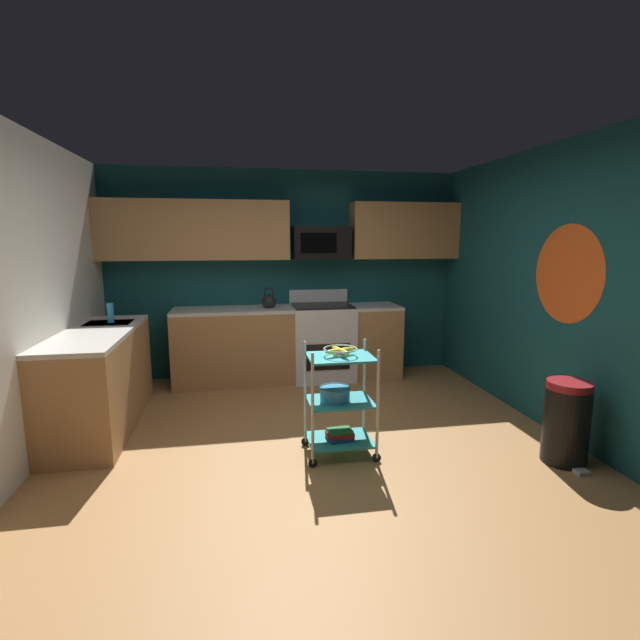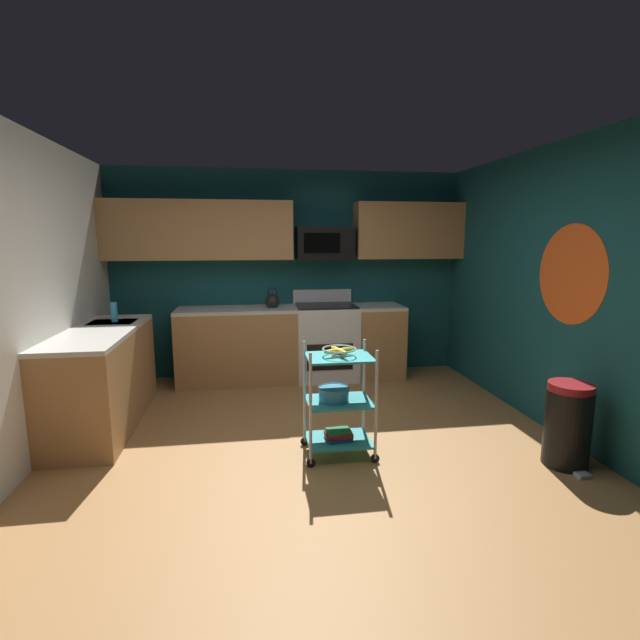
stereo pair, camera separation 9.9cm
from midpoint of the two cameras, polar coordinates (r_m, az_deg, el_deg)
name	(u,v)px [view 1 (the left image)]	position (r m, az deg, el deg)	size (l,w,h in m)	color
floor	(318,455)	(4.03, -1.00, -16.18)	(4.40, 4.80, 0.04)	#A87542
wall_back	(285,274)	(6.05, -4.73, 5.58)	(4.52, 0.06, 2.60)	#14474C
wall_left	(3,304)	(3.97, -34.81, 1.60)	(0.06, 4.80, 2.60)	silver
wall_right	(572,292)	(4.56, 27.83, 3.08)	(0.06, 4.80, 2.60)	#14474C
wall_flower_decal	(568,274)	(4.55, 27.43, 5.00)	(0.86, 0.86, 0.00)	#E5591E
counter_run	(227,355)	(5.37, -11.79, -4.19)	(3.60, 2.37, 0.92)	#B27F4C
oven_range	(322,341)	(5.90, -0.21, -2.56)	(0.76, 0.65, 1.10)	white
upper_cabinets	(279,231)	(5.83, -5.56, 10.82)	(4.40, 0.33, 0.70)	#B27F4C
microwave	(321,243)	(5.87, -0.40, 9.40)	(0.70, 0.39, 0.40)	black
rolling_cart	(340,401)	(3.84, 1.70, -9.87)	(0.58, 0.42, 0.91)	silver
fruit_bowl	(340,350)	(3.72, 1.74, -3.72)	(0.27, 0.27, 0.07)	silver
mixing_bowl_large	(335,394)	(3.81, 1.08, -8.97)	(0.25, 0.25, 0.11)	#338CBF
book_stack	(340,434)	(3.94, 1.68, -13.78)	(0.22, 0.20, 0.08)	#1E4C8C
kettle	(269,301)	(5.73, -6.73, 2.26)	(0.21, 0.18, 0.26)	black
dish_soap_bottle	(110,313)	(5.14, -24.73, 0.80)	(0.06, 0.06, 0.20)	#2D8CBF
trash_can	(566,422)	(4.20, 27.26, -11.04)	(0.34, 0.42, 0.66)	black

